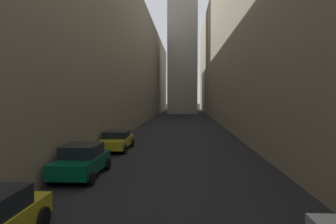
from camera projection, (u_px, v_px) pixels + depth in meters
ground_plane at (181, 124)px, 42.66m from camera, size 264.00×264.00×0.00m
building_block_left at (106, 62)px, 44.82m from camera, size 11.23×108.00×18.20m
building_block_right at (254, 41)px, 43.49m from camera, size 10.08×108.00×23.83m
parked_car_left_third at (82, 160)px, 14.48m from camera, size 2.01×4.08×1.55m
parked_car_left_far at (116, 140)px, 21.82m from camera, size 2.01×4.34×1.38m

